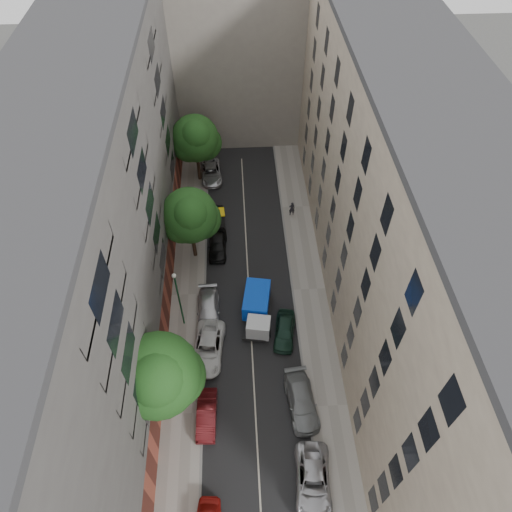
{
  "coord_description": "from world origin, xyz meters",
  "views": [
    {
      "loc": [
        -0.69,
        -24.62,
        33.65
      ],
      "look_at": [
        0.61,
        -0.8,
        6.0
      ],
      "focal_mm": 32.0,
      "sensor_mm": 36.0,
      "label": 1
    }
  ],
  "objects": [
    {
      "name": "sidewalk_right",
      "position": [
        5.5,
        0.0,
        0.07
      ],
      "size": [
        3.0,
        44.0,
        0.15
      ],
      "primitive_type": "cube",
      "color": "gray",
      "rests_on": "ground"
    },
    {
      "name": "ground",
      "position": [
        0.0,
        0.0,
        0.0
      ],
      "size": [
        120.0,
        120.0,
        0.0
      ],
      "primitive_type": "plane",
      "color": "#4C4C49",
      "rests_on": "ground"
    },
    {
      "name": "car_left_2",
      "position": [
        -3.57,
        -5.91,
        0.72
      ],
      "size": [
        3.02,
        5.47,
        1.45
      ],
      "primitive_type": "imported",
      "rotation": [
        0.0,
        0.0,
        -0.12
      ],
      "color": "silver",
      "rests_on": "ground"
    },
    {
      "name": "car_left_4",
      "position": [
        -2.8,
        5.4,
        0.72
      ],
      "size": [
        1.86,
        4.31,
        1.45
      ],
      "primitive_type": "imported",
      "rotation": [
        0.0,
        0.0,
        -0.04
      ],
      "color": "black",
      "rests_on": "ground"
    },
    {
      "name": "car_left_3",
      "position": [
        -3.6,
        -2.2,
        0.7
      ],
      "size": [
        2.05,
        4.83,
        1.39
      ],
      "primitive_type": "imported",
      "rotation": [
        0.0,
        0.0,
        0.02
      ],
      "color": "#BCBCC1",
      "rests_on": "ground"
    },
    {
      "name": "lamp_post",
      "position": [
        -5.71,
        -3.03,
        4.27
      ],
      "size": [
        0.36,
        0.36,
        6.73
      ],
      "color": "#18542D",
      "rests_on": "sidewalk_left"
    },
    {
      "name": "car_left_1",
      "position": [
        -3.6,
        -11.4,
        0.66
      ],
      "size": [
        1.55,
        4.06,
        1.32
      ],
      "primitive_type": "imported",
      "rotation": [
        0.0,
        0.0,
        -0.04
      ],
      "color": "#4E0F12",
      "rests_on": "ground"
    },
    {
      "name": "sidewalk_left",
      "position": [
        -5.5,
        0.0,
        0.07
      ],
      "size": [
        3.0,
        44.0,
        0.15
      ],
      "primitive_type": "cube",
      "color": "gray",
      "rests_on": "ground"
    },
    {
      "name": "tree_mid",
      "position": [
        -4.91,
        4.63,
        5.31
      ],
      "size": [
        5.32,
        5.05,
        7.91
      ],
      "color": "#382619",
      "rests_on": "sidewalk_left"
    },
    {
      "name": "car_right_2",
      "position": [
        2.8,
        -4.6,
        0.7
      ],
      "size": [
        2.32,
        4.3,
        1.39
      ],
      "primitive_type": "imported",
      "rotation": [
        0.0,
        0.0,
        -0.17
      ],
      "color": "#142E22",
      "rests_on": "ground"
    },
    {
      "name": "pedestrian",
      "position": [
        4.92,
        9.8,
        1.0
      ],
      "size": [
        0.64,
        0.44,
        1.7
      ],
      "primitive_type": "imported",
      "rotation": [
        0.0,
        0.0,
        3.2
      ],
      "color": "black",
      "rests_on": "sidewalk_right"
    },
    {
      "name": "car_left_5",
      "position": [
        -2.8,
        9.0,
        0.64
      ],
      "size": [
        1.68,
        3.96,
        1.27
      ],
      "primitive_type": "imported",
      "rotation": [
        0.0,
        0.0,
        0.09
      ],
      "color": "black",
      "rests_on": "ground"
    },
    {
      "name": "tree_far",
      "position": [
        -4.77,
        16.12,
        5.41
      ],
      "size": [
        5.26,
        4.98,
        8.0
      ],
      "color": "#382619",
      "rests_on": "sidewalk_left"
    },
    {
      "name": "building_endcap",
      "position": [
        0.0,
        28.0,
        9.0
      ],
      "size": [
        18.0,
        12.0,
        18.0
      ],
      "primitive_type": "cube",
      "color": "gray",
      "rests_on": "ground"
    },
    {
      "name": "car_right_0",
      "position": [
        3.6,
        -16.3,
        0.7
      ],
      "size": [
        2.75,
        5.25,
        1.41
      ],
      "primitive_type": "imported",
      "rotation": [
        0.0,
        0.0,
        -0.08
      ],
      "color": "#B4B3B8",
      "rests_on": "ground"
    },
    {
      "name": "road_surface",
      "position": [
        0.0,
        0.0,
        0.01
      ],
      "size": [
        8.0,
        44.0,
        0.02
      ],
      "primitive_type": "cube",
      "color": "black",
      "rests_on": "ground"
    },
    {
      "name": "car_left_6",
      "position": [
        -3.56,
        16.6,
        0.68
      ],
      "size": [
        2.62,
        5.04,
        1.36
      ],
      "primitive_type": "imported",
      "rotation": [
        0.0,
        0.0,
        0.08
      ],
      "color": "silver",
      "rests_on": "ground"
    },
    {
      "name": "tarp_truck",
      "position": [
        0.6,
        -2.69,
        1.31
      ],
      "size": [
        2.83,
        5.43,
        2.37
      ],
      "rotation": [
        0.0,
        0.0,
        -0.17
      ],
      "color": "black",
      "rests_on": "ground"
    },
    {
      "name": "building_right",
      "position": [
        11.0,
        0.0,
        10.0
      ],
      "size": [
        8.0,
        44.0,
        20.0
      ],
      "primitive_type": "cube",
      "color": "#BCAB92",
      "rests_on": "ground"
    },
    {
      "name": "building_left",
      "position": [
        -11.0,
        0.0,
        10.0
      ],
      "size": [
        8.0,
        44.0,
        20.0
      ],
      "primitive_type": "cube",
      "color": "#4B4846",
      "rests_on": "ground"
    },
    {
      "name": "tree_near",
      "position": [
        -6.16,
        -11.11,
        6.38
      ],
      "size": [
        5.83,
        5.63,
        9.39
      ],
      "color": "#382619",
      "rests_on": "sidewalk_left"
    },
    {
      "name": "car_right_1",
      "position": [
        3.48,
        -10.8,
        0.73
      ],
      "size": [
        2.54,
        5.2,
        1.46
      ],
      "primitive_type": "imported",
      "rotation": [
        0.0,
        0.0,
        0.1
      ],
      "color": "slate",
      "rests_on": "ground"
    }
  ]
}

